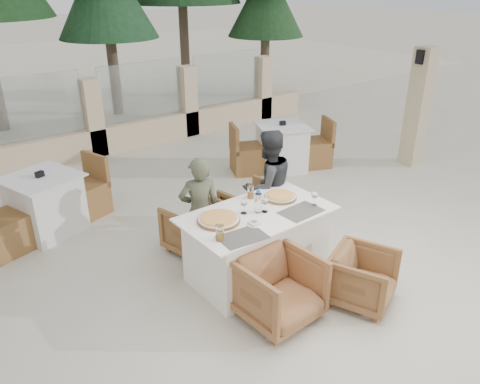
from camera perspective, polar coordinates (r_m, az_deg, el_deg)
ground at (r=5.34m, az=3.21°, el=-9.68°), size 80.00×80.00×0.00m
perimeter_wall_far at (r=8.88m, az=-17.54°, el=9.24°), size 10.00×0.34×1.60m
lantern_pillar at (r=8.56m, az=20.87°, el=9.59°), size 0.34×0.34×2.00m
pine_centre at (r=11.39m, az=-16.00°, el=21.39°), size 2.20×2.20×5.00m
pine_far_right at (r=12.94m, az=3.18°, el=21.43°), size 1.98×1.98×4.50m
dining_table at (r=5.09m, az=2.08°, el=-6.40°), size 1.60×0.90×0.77m
placemat_near_left at (r=4.46m, az=0.31°, el=-5.51°), size 0.48×0.34×0.00m
placemat_near_right at (r=4.96m, az=7.45°, el=-2.37°), size 0.46×0.32×0.00m
pizza_left at (r=4.72m, az=-2.62°, el=-3.29°), size 0.46×0.46×0.06m
pizza_right at (r=5.22m, az=4.94°, el=-0.55°), size 0.45×0.45×0.05m
water_bottle at (r=4.86m, az=2.23°, el=-1.14°), size 0.09×0.09×0.25m
wine_glass_centre at (r=4.84m, az=0.46°, el=-1.66°), size 0.08×0.08×0.18m
wine_glass_near at (r=4.88m, az=3.04°, el=-1.47°), size 0.09×0.09×0.18m
wine_glass_corner at (r=5.07m, az=9.06°, el=-0.70°), size 0.09×0.09×0.18m
beer_glass_left at (r=4.38m, az=-2.48°, el=-4.99°), size 0.10×0.10×0.15m
beer_glass_right at (r=5.19m, az=1.30°, el=-0.03°), size 0.09×0.09×0.14m
olive_dish at (r=4.66m, az=1.75°, el=-3.78°), size 0.12×0.12×0.04m
armchair_far_left at (r=5.60m, az=-5.26°, el=-4.30°), size 0.79×0.80×0.61m
armchair_far_right at (r=5.88m, az=1.95°, el=-2.43°), size 0.81×0.82×0.66m
armchair_near_left at (r=4.54m, az=4.66°, el=-11.63°), size 0.74×0.76×0.66m
armchair_near_right at (r=4.91m, az=14.73°, el=-10.08°), size 0.79×0.80×0.56m
diner_left at (r=5.24m, az=-4.93°, el=-2.33°), size 0.54×0.45×1.27m
diner_right at (r=5.68m, az=3.41°, el=0.73°), size 0.73×0.59×1.41m
bg_table_a at (r=6.42m, az=-22.62°, el=-1.44°), size 1.81×1.27×0.77m
bg_table_b at (r=7.98m, az=5.10°, el=5.48°), size 1.83×1.41×0.77m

